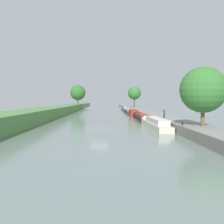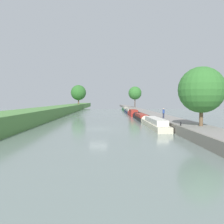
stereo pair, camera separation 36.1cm
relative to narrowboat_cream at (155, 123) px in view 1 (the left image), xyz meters
name	(u,v)px [view 1 (the left image)]	position (x,y,z in m)	size (l,w,h in m)	color
ground_plane	(100,129)	(-8.22, -2.02, -0.61)	(160.00, 160.00, 0.00)	slate
left_grassy_bank	(7,121)	(-21.11, -2.02, 0.53)	(6.57, 260.00, 2.27)	#518442
right_towpath	(181,125)	(3.33, -2.02, -0.08)	(3.89, 260.00, 1.05)	gray
stone_quay	(166,125)	(1.26, -2.02, -0.06)	(0.25, 260.00, 1.10)	gray
narrowboat_cream	(155,123)	(0.00, 0.00, 0.00)	(1.88, 15.36, 1.99)	beige
narrowboat_black	(140,117)	(-0.01, 15.60, -0.10)	(1.86, 14.87, 1.80)	black
narrowboat_red	(133,113)	(-0.29, 28.40, 0.04)	(2.02, 10.91, 2.22)	maroon
narrowboat_navy	(128,111)	(-0.15, 42.41, -0.07)	(2.01, 15.00, 1.94)	#141E42
narrowboat_green	(125,109)	(-0.04, 59.78, -0.03)	(1.87, 16.60, 1.90)	#1E6033
tree_rightbank_near	(203,90)	(3.89, -8.65, 4.62)	(5.33, 5.33, 6.85)	brown
tree_rightbank_midnear	(134,93)	(4.76, 69.40, 6.43)	(5.54, 5.54, 8.77)	#4C3828
tree_leftbank_downstream	(78,93)	(-18.91, 67.68, 6.54)	(6.29, 6.29, 8.04)	brown
person_walking	(164,113)	(2.35, 4.00, 1.32)	(0.34, 0.34, 1.66)	#282D42
mooring_bollard_near	(182,124)	(1.68, -8.12, 0.67)	(0.16, 0.16, 0.45)	black
mooring_bollard_far	(128,107)	(1.68, 67.28, 0.67)	(0.16, 0.16, 0.45)	black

